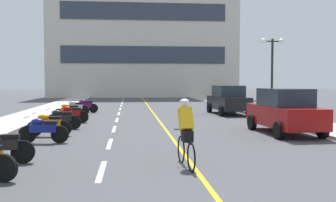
{
  "coord_description": "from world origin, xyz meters",
  "views": [
    {
      "loc": [
        -1.34,
        -3.28,
        2.15
      ],
      "look_at": [
        0.48,
        14.89,
        1.18
      ],
      "focal_mm": 41.82,
      "sensor_mm": 36.0,
      "label": 1
    }
  ],
  "objects_px": {
    "cyclist_rider": "(186,131)",
    "parked_car_mid": "(228,100)",
    "street_lamp_mid": "(272,58)",
    "parked_car_near": "(285,111)",
    "motorcycle_4": "(49,124)",
    "motorcycle_2": "(0,146)",
    "motorcycle_3": "(43,130)",
    "motorcycle_7": "(69,111)",
    "motorcycle_9": "(85,106)",
    "motorcycle_8": "(75,107)",
    "motorcycle_5": "(61,119)",
    "motorcycle_6": "(71,114)"
  },
  "relations": [
    {
      "from": "motorcycle_3",
      "to": "motorcycle_9",
      "type": "xyz_separation_m",
      "value": [
        0.03,
        12.67,
        0.0
      ]
    },
    {
      "from": "motorcycle_4",
      "to": "motorcycle_5",
      "type": "bearing_deg",
      "value": 87.02
    },
    {
      "from": "motorcycle_8",
      "to": "cyclist_rider",
      "type": "height_order",
      "value": "cyclist_rider"
    },
    {
      "from": "street_lamp_mid",
      "to": "motorcycle_7",
      "type": "distance_m",
      "value": 12.32
    },
    {
      "from": "motorcycle_7",
      "to": "motorcycle_8",
      "type": "xyz_separation_m",
      "value": [
        -0.02,
        2.68,
        0.0
      ]
    },
    {
      "from": "parked_car_mid",
      "to": "motorcycle_9",
      "type": "relative_size",
      "value": 2.54
    },
    {
      "from": "parked_car_near",
      "to": "motorcycle_3",
      "type": "distance_m",
      "value": 9.29
    },
    {
      "from": "parked_car_mid",
      "to": "motorcycle_4",
      "type": "bearing_deg",
      "value": -136.06
    },
    {
      "from": "motorcycle_3",
      "to": "parked_car_near",
      "type": "bearing_deg",
      "value": 9.56
    },
    {
      "from": "street_lamp_mid",
      "to": "parked_car_mid",
      "type": "relative_size",
      "value": 1.06
    },
    {
      "from": "parked_car_near",
      "to": "parked_car_mid",
      "type": "distance_m",
      "value": 9.11
    },
    {
      "from": "motorcycle_2",
      "to": "motorcycle_9",
      "type": "bearing_deg",
      "value": 88.57
    },
    {
      "from": "street_lamp_mid",
      "to": "motorcycle_7",
      "type": "xyz_separation_m",
      "value": [
        -11.9,
        -1.08,
        -3.03
      ]
    },
    {
      "from": "parked_car_near",
      "to": "motorcycle_4",
      "type": "xyz_separation_m",
      "value": [
        -9.3,
        0.12,
        -0.44
      ]
    },
    {
      "from": "parked_car_mid",
      "to": "motorcycle_9",
      "type": "xyz_separation_m",
      "value": [
        -9.16,
        2.03,
        -0.44
      ]
    },
    {
      "from": "parked_car_near",
      "to": "motorcycle_4",
      "type": "bearing_deg",
      "value": 179.28
    },
    {
      "from": "motorcycle_5",
      "to": "motorcycle_8",
      "type": "bearing_deg",
      "value": 92.79
    },
    {
      "from": "motorcycle_5",
      "to": "motorcycle_6",
      "type": "bearing_deg",
      "value": 88.52
    },
    {
      "from": "street_lamp_mid",
      "to": "parked_car_mid",
      "type": "bearing_deg",
      "value": 150.63
    },
    {
      "from": "street_lamp_mid",
      "to": "motorcycle_9",
      "type": "distance_m",
      "value": 12.37
    },
    {
      "from": "motorcycle_2",
      "to": "motorcycle_6",
      "type": "relative_size",
      "value": 1.0
    },
    {
      "from": "motorcycle_2",
      "to": "motorcycle_4",
      "type": "height_order",
      "value": "same"
    },
    {
      "from": "motorcycle_6",
      "to": "motorcycle_7",
      "type": "height_order",
      "value": "same"
    },
    {
      "from": "cyclist_rider",
      "to": "parked_car_mid",
      "type": "bearing_deg",
      "value": 71.7
    },
    {
      "from": "motorcycle_7",
      "to": "motorcycle_9",
      "type": "height_order",
      "value": "same"
    },
    {
      "from": "motorcycle_3",
      "to": "motorcycle_7",
      "type": "xyz_separation_m",
      "value": [
        -0.36,
        8.24,
        0.0
      ]
    },
    {
      "from": "parked_car_mid",
      "to": "motorcycle_2",
      "type": "bearing_deg",
      "value": -124.39
    },
    {
      "from": "motorcycle_7",
      "to": "cyclist_rider",
      "type": "relative_size",
      "value": 0.96
    },
    {
      "from": "motorcycle_5",
      "to": "motorcycle_8",
      "type": "xyz_separation_m",
      "value": [
        -0.35,
        7.14,
        0.0
      ]
    },
    {
      "from": "street_lamp_mid",
      "to": "motorcycle_8",
      "type": "height_order",
      "value": "street_lamp_mid"
    },
    {
      "from": "street_lamp_mid",
      "to": "cyclist_rider",
      "type": "height_order",
      "value": "street_lamp_mid"
    },
    {
      "from": "motorcycle_3",
      "to": "motorcycle_9",
      "type": "height_order",
      "value": "same"
    },
    {
      "from": "cyclist_rider",
      "to": "motorcycle_2",
      "type": "bearing_deg",
      "value": 171.18
    },
    {
      "from": "parked_car_near",
      "to": "motorcycle_8",
      "type": "relative_size",
      "value": 2.5
    },
    {
      "from": "motorcycle_2",
      "to": "motorcycle_3",
      "type": "xyz_separation_m",
      "value": [
        0.37,
        3.31,
        0.0
      ]
    },
    {
      "from": "parked_car_mid",
      "to": "motorcycle_5",
      "type": "xyz_separation_m",
      "value": [
        -9.22,
        -6.87,
        -0.44
      ]
    },
    {
      "from": "motorcycle_8",
      "to": "motorcycle_9",
      "type": "height_order",
      "value": "same"
    },
    {
      "from": "parked_car_mid",
      "to": "motorcycle_7",
      "type": "height_order",
      "value": "parked_car_mid"
    },
    {
      "from": "motorcycle_5",
      "to": "cyclist_rider",
      "type": "bearing_deg",
      "value": -60.87
    },
    {
      "from": "motorcycle_5",
      "to": "cyclist_rider",
      "type": "xyz_separation_m",
      "value": [
        4.36,
        -7.82,
        0.41
      ]
    },
    {
      "from": "motorcycle_9",
      "to": "cyclist_rider",
      "type": "xyz_separation_m",
      "value": [
        4.3,
        -16.72,
        0.41
      ]
    },
    {
      "from": "motorcycle_3",
      "to": "motorcycle_6",
      "type": "height_order",
      "value": "same"
    },
    {
      "from": "motorcycle_6",
      "to": "motorcycle_8",
      "type": "distance_m",
      "value": 4.65
    },
    {
      "from": "parked_car_near",
      "to": "motorcycle_8",
      "type": "bearing_deg",
      "value": 135.5
    },
    {
      "from": "street_lamp_mid",
      "to": "motorcycle_9",
      "type": "xyz_separation_m",
      "value": [
        -11.51,
        3.35,
        -3.03
      ]
    },
    {
      "from": "motorcycle_4",
      "to": "motorcycle_6",
      "type": "relative_size",
      "value": 1.0
    },
    {
      "from": "parked_car_near",
      "to": "motorcycle_4",
      "type": "height_order",
      "value": "parked_car_near"
    },
    {
      "from": "motorcycle_9",
      "to": "parked_car_near",
      "type": "bearing_deg",
      "value": -50.65
    },
    {
      "from": "motorcycle_2",
      "to": "cyclist_rider",
      "type": "relative_size",
      "value": 0.96
    },
    {
      "from": "parked_car_mid",
      "to": "motorcycle_2",
      "type": "relative_size",
      "value": 2.52
    }
  ]
}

